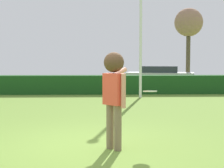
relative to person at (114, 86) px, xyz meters
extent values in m
plane|color=olive|center=(-0.45, 0.21, -1.18)|extent=(60.00, 60.00, 0.00)
cylinder|color=#7F694F|center=(-0.08, 0.07, -0.76)|extent=(0.14, 0.14, 0.84)
cylinder|color=#7F694F|center=(0.06, -0.08, -0.76)|extent=(0.14, 0.14, 0.84)
cube|color=#EB4B36|center=(-0.01, -0.01, -0.05)|extent=(0.42, 0.43, 0.58)
cylinder|color=tan|center=(0.03, 0.36, 0.19)|extent=(0.51, 0.49, 0.30)
cylinder|color=tan|center=(0.16, -0.18, -0.07)|extent=(0.09, 0.09, 0.62)
sphere|color=tan|center=(-0.01, -0.01, 0.41)|extent=(0.22, 0.22, 0.22)
sphere|color=#503723|center=(-0.01, -0.01, 0.44)|extent=(0.37, 0.37, 0.37)
cylinder|color=white|center=(0.71, 0.30, -0.12)|extent=(0.27, 0.28, 0.06)
cylinder|color=silver|center=(1.51, 8.63, 1.87)|extent=(0.12, 0.12, 6.10)
cube|color=#1A491A|center=(-0.45, 10.35, -0.73)|extent=(18.33, 0.90, 0.90)
cube|color=#B7B7BC|center=(3.54, 15.26, -0.61)|extent=(4.48, 2.65, 0.55)
cube|color=#2D333D|center=(3.54, 15.26, -0.13)|extent=(2.51, 2.04, 0.40)
cylinder|color=black|center=(5.17, 15.73, -0.88)|extent=(0.61, 0.24, 0.60)
cylinder|color=black|center=(4.77, 14.08, -0.88)|extent=(0.61, 0.24, 0.60)
cylinder|color=black|center=(2.32, 16.43, -0.88)|extent=(0.61, 0.24, 0.60)
cylinder|color=black|center=(1.91, 14.78, -0.88)|extent=(0.61, 0.24, 0.60)
cylinder|color=brown|center=(5.68, 16.63, 0.42)|extent=(0.28, 0.28, 3.21)
sphere|color=#987058|center=(5.68, 16.63, 2.97)|extent=(1.90, 1.90, 1.90)
camera|label=1|loc=(-0.26, -6.24, 0.49)|focal=54.73mm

